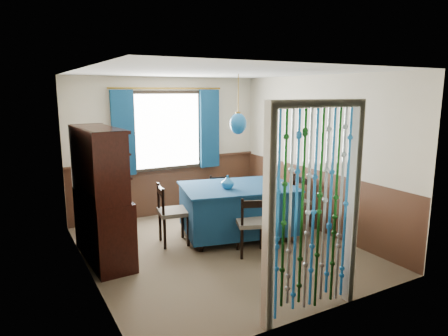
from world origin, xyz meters
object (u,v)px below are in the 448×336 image
chair_left (171,213)px  chair_right (294,202)px  chair_far (222,198)px  vase_table (227,183)px  dining_table (238,208)px  pendant_lamp (238,123)px  vase_sideboard (100,183)px  chair_near (253,224)px  sideboard (102,215)px  bowl_shelf (109,172)px

chair_left → chair_right: 2.02m
chair_far → vase_table: 1.02m
dining_table → pendant_lamp: size_ratio=2.17×
vase_sideboard → pendant_lamp: bearing=-12.2°
chair_far → chair_near: bearing=91.3°
chair_far → chair_left: 1.25m
sideboard → vase_sideboard: size_ratio=8.59×
dining_table → chair_right: chair_right is taller
chair_right → pendant_lamp: pendant_lamp is taller
chair_far → pendant_lamp: 1.55m
chair_right → vase_table: size_ratio=4.85×
dining_table → chair_right: (0.97, -0.19, 0.01)m
vase_table → bowl_shelf: 1.78m
pendant_lamp → vase_table: bearing=-161.2°
chair_near → chair_left: (-0.82, 0.94, 0.03)m
bowl_shelf → vase_sideboard: bearing=90.0°
chair_far → chair_left: size_ratio=0.89×
pendant_lamp → chair_right: bearing=-11.0°
chair_near → chair_right: chair_right is taller
chair_left → pendant_lamp: 1.66m
chair_left → sideboard: bearing=-76.3°
chair_left → sideboard: (-1.02, -0.07, 0.14)m
chair_far → vase_table: size_ratio=4.35×
chair_near → vase_sideboard: 2.18m
chair_far → chair_right: size_ratio=0.90×
chair_left → pendant_lamp: (1.01, -0.23, 1.30)m
chair_near → vase_table: size_ratio=4.59×
vase_table → vase_sideboard: (-1.74, 0.50, 0.09)m
chair_left → vase_table: bearing=78.5°
sideboard → vase_table: size_ratio=9.69×
dining_table → vase_table: vase_table is taller
dining_table → chair_left: size_ratio=2.12×
chair_left → pendant_lamp: size_ratio=1.02×
dining_table → sideboard: sideboard is taller
chair_left → vase_sideboard: 1.11m
dining_table → chair_near: chair_near is taller
vase_table → pendant_lamp: bearing=18.8°
chair_left → pendant_lamp: pendant_lamp is taller
chair_near → chair_left: bearing=152.7°
chair_near → dining_table: bearing=97.0°
dining_table → vase_table: size_ratio=10.35×
chair_left → vase_sideboard: bearing=-91.4°
chair_left → bowl_shelf: bearing=-59.9°
pendant_lamp → bowl_shelf: 2.04m
chair_right → pendant_lamp: bearing=75.4°
dining_table → chair_far: bearing=93.4°
chair_near → chair_far: chair_near is taller
dining_table → vase_table: (-0.22, -0.08, 0.44)m
chair_near → bowl_shelf: bearing=-176.6°
chair_left → vase_table: 0.94m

